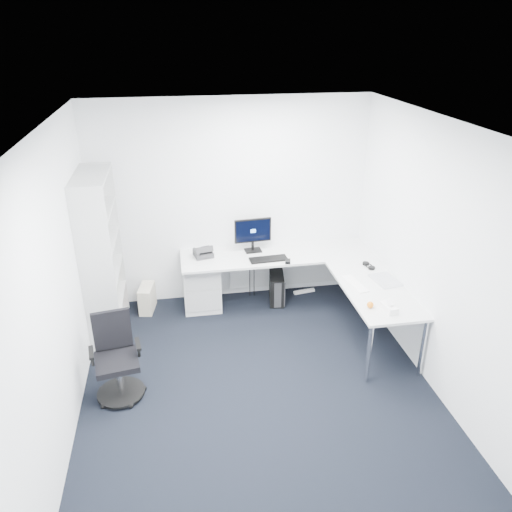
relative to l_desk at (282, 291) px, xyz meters
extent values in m
plane|color=black|center=(-0.55, -1.40, -0.37)|extent=(4.20, 4.20, 0.00)
plane|color=white|center=(-0.55, -1.40, 2.33)|extent=(4.20, 4.20, 0.00)
cube|color=white|center=(-0.55, 0.70, 0.98)|extent=(3.60, 0.02, 2.70)
cube|color=white|center=(-0.55, -3.50, 0.98)|extent=(3.60, 0.02, 2.70)
cube|color=white|center=(-2.35, -1.40, 0.98)|extent=(0.02, 4.20, 2.70)
cube|color=white|center=(1.25, -1.40, 0.98)|extent=(0.02, 4.20, 2.70)
cube|color=silver|center=(-1.00, 0.46, 0.00)|extent=(0.48, 0.60, 0.73)
cube|color=black|center=(0.01, 0.38, -0.16)|extent=(0.25, 0.44, 0.41)
cube|color=beige|center=(-1.73, 0.44, -0.19)|extent=(0.23, 0.39, 0.35)
cube|color=white|center=(0.45, 0.54, -0.35)|extent=(0.32, 0.10, 0.04)
cube|color=black|center=(-0.15, 0.18, 0.38)|extent=(0.49, 0.20, 0.02)
cube|color=black|center=(0.08, 0.06, 0.38)|extent=(0.09, 0.12, 0.03)
cube|color=white|center=(0.71, -0.64, 0.37)|extent=(0.20, 0.45, 0.01)
sphere|color=orange|center=(0.69, -1.17, 0.40)|extent=(0.07, 0.07, 0.07)
cube|color=white|center=(0.86, -1.26, 0.40)|extent=(0.14, 0.22, 0.07)
camera|label=1|loc=(-1.28, -5.47, 3.10)|focal=35.00mm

